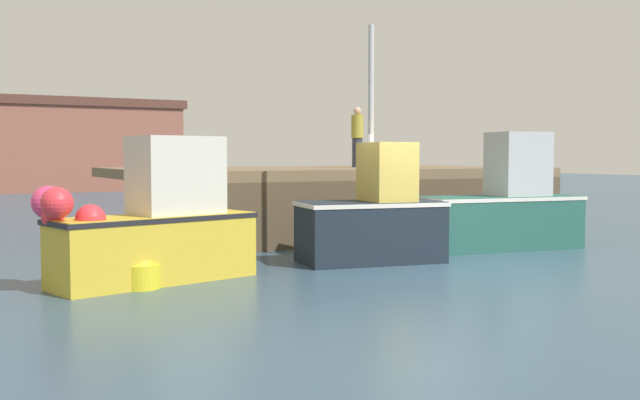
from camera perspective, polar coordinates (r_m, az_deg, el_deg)
name	(u,v)px	position (r m, az deg, el deg)	size (l,w,h in m)	color
ground	(433,268)	(14.15, 8.79, -5.23)	(120.00, 160.00, 0.10)	#334C60
pier	(334,179)	(19.76, 1.08, 1.63)	(11.12, 6.64, 1.75)	brown
fishing_boat_near_left	(152,225)	(12.31, -12.89, -1.89)	(3.66, 1.86, 2.40)	gold
fishing_boat_near_right	(374,218)	(14.37, 4.18, -1.40)	(2.97, 1.84, 4.59)	#19232D
fishing_boat_mid	(504,208)	(16.88, 14.08, -0.64)	(3.83, 1.84, 2.60)	#23564C
rowboat	(476,239)	(17.32, 12.00, -2.96)	(1.97, 1.24, 0.37)	silver
dockworker	(357,137)	(20.75, 2.91, 4.90)	(0.34, 0.34, 1.69)	#2D3342
warehouse	(81,145)	(47.46, -18.04, 4.07)	(11.23, 6.99, 5.43)	brown
mooring_buoy_foreground	(140,268)	(11.86, -13.80, -5.19)	(0.64, 0.64, 0.70)	yellow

